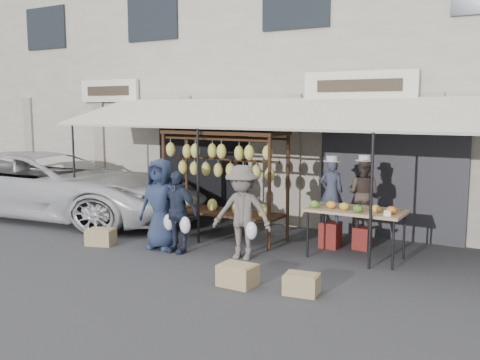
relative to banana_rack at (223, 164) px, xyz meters
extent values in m
plane|color=#2D2D30|center=(0.74, -1.66, -1.57)|extent=(90.00, 90.00, 0.00)
cube|color=#BBB1A0|center=(0.74, 4.84, 1.93)|extent=(24.00, 6.00, 7.00)
cube|color=#232328|center=(2.94, 1.80, -0.32)|extent=(3.00, 0.10, 2.50)
cube|color=black|center=(-1.76, 1.80, -0.32)|extent=(2.60, 0.10, 2.50)
cube|color=silver|center=(2.24, 1.74, 1.58)|extent=(2.40, 0.10, 0.60)
cube|color=silver|center=(-4.76, 1.74, 1.58)|extent=(2.00, 0.10, 0.60)
cube|color=beige|center=(0.74, 0.64, 1.03)|extent=(10.00, 2.34, 0.63)
cylinder|color=black|center=(-3.76, -0.51, -0.42)|extent=(0.05, 0.05, 2.30)
cylinder|color=black|center=(-0.26, -0.51, -0.42)|extent=(0.05, 0.05, 2.30)
cylinder|color=black|center=(3.24, -0.51, -0.42)|extent=(0.05, 0.05, 2.30)
cylinder|color=black|center=(-1.25, -0.35, -0.47)|extent=(0.07, 0.07, 2.20)
cylinder|color=black|center=(1.25, -0.35, -0.47)|extent=(0.07, 0.07, 2.20)
cylinder|color=black|center=(-1.25, 0.45, -0.47)|extent=(0.07, 0.07, 2.20)
cylinder|color=black|center=(1.25, 0.45, -0.47)|extent=(0.07, 0.07, 2.20)
cube|color=black|center=(0.00, 0.05, 0.63)|extent=(2.60, 0.90, 0.07)
cylinder|color=black|center=(0.00, -0.30, 0.51)|extent=(2.50, 0.05, 0.05)
cylinder|color=black|center=(0.00, 0.40, 0.51)|extent=(2.50, 0.05, 0.05)
cylinder|color=black|center=(0.00, 0.05, 0.08)|extent=(2.50, 0.05, 0.05)
cube|color=black|center=(0.00, 0.05, -1.02)|extent=(2.50, 0.80, 0.05)
ellipsoid|color=#ECE66A|center=(-1.10, -0.30, 0.27)|extent=(0.20, 0.18, 0.30)
ellipsoid|color=#ECE66A|center=(-0.79, -0.15, 0.24)|extent=(0.20, 0.18, 0.30)
ellipsoid|color=#ECE66A|center=(-0.47, -0.30, 0.27)|extent=(0.20, 0.18, 0.30)
ellipsoid|color=#ECE66A|center=(-0.16, -0.15, 0.27)|extent=(0.20, 0.18, 0.30)
ellipsoid|color=#ECE66A|center=(0.16, -0.30, 0.28)|extent=(0.20, 0.18, 0.30)
ellipsoid|color=#ECE66A|center=(0.47, -0.15, 0.25)|extent=(0.20, 0.18, 0.30)
ellipsoid|color=#ECE66A|center=(0.79, -0.30, 0.28)|extent=(0.20, 0.18, 0.30)
ellipsoid|color=#ECE66A|center=(1.10, -0.15, 0.28)|extent=(0.20, 0.18, 0.30)
ellipsoid|color=#ECE66A|center=(-1.05, 0.05, -0.13)|extent=(0.20, 0.18, 0.30)
ellipsoid|color=#ECE66A|center=(-0.75, 0.05, -0.14)|extent=(0.20, 0.18, 0.30)
ellipsoid|color=#ECE66A|center=(-0.45, 0.05, -0.14)|extent=(0.20, 0.18, 0.30)
ellipsoid|color=#ECE66A|center=(-0.15, 0.05, -0.14)|extent=(0.20, 0.18, 0.30)
ellipsoid|color=#ECE66A|center=(0.15, 0.05, -0.13)|extent=(0.20, 0.18, 0.30)
ellipsoid|color=#ECE66A|center=(0.45, 0.05, -0.17)|extent=(0.20, 0.18, 0.30)
ellipsoid|color=#ECE66A|center=(0.75, 0.05, -0.13)|extent=(0.20, 0.18, 0.30)
ellipsoid|color=#ECE66A|center=(1.05, 0.05, -0.16)|extent=(0.20, 0.18, 0.30)
cube|color=tan|center=(2.82, -0.01, -0.69)|extent=(1.70, 0.90, 0.05)
cylinder|color=black|center=(2.05, -0.38, -1.14)|extent=(0.04, 0.04, 0.85)
cylinder|color=black|center=(3.59, -0.38, -1.14)|extent=(0.04, 0.04, 0.85)
cylinder|color=black|center=(2.05, 0.36, -1.14)|extent=(0.04, 0.04, 0.85)
cylinder|color=black|center=(3.59, 0.36, -1.14)|extent=(0.04, 0.04, 0.85)
ellipsoid|color=#598C33|center=(2.13, -0.27, -0.60)|extent=(0.18, 0.14, 0.14)
ellipsoid|color=orange|center=(2.41, -0.18, -0.60)|extent=(0.18, 0.14, 0.14)
ellipsoid|color=gold|center=(2.67, -0.21, -0.60)|extent=(0.18, 0.14, 0.14)
ellipsoid|color=#477226|center=(2.94, -0.30, -0.60)|extent=(0.18, 0.14, 0.14)
ellipsoid|color=gold|center=(3.21, -0.15, -0.60)|extent=(0.18, 0.14, 0.14)
ellipsoid|color=orange|center=(3.48, -0.15, -0.60)|extent=(0.18, 0.14, 0.14)
imported|color=#343A4E|center=(2.16, 0.47, -0.45)|extent=(0.52, 0.42, 1.22)
imported|color=#40342E|center=(2.73, 0.67, -0.48)|extent=(0.72, 0.61, 1.32)
imported|color=#222C47|center=(-0.61, -1.25, -0.69)|extent=(0.91, 0.65, 1.75)
imported|color=#262E43|center=(-0.20, -1.30, -0.80)|extent=(0.91, 0.39, 1.54)
imported|color=#615952|center=(1.08, -1.06, -0.72)|extent=(1.19, 0.82, 1.69)
cube|color=maroon|center=(2.16, 0.47, -1.31)|extent=(0.42, 0.42, 0.50)
cube|color=maroon|center=(2.73, 0.67, -1.35)|extent=(0.36, 0.36, 0.43)
cube|color=tan|center=(1.76, -2.37, -1.40)|extent=(0.55, 0.42, 0.33)
cube|color=tan|center=(2.75, -2.22, -1.42)|extent=(0.54, 0.44, 0.29)
cube|color=tan|center=(-1.84, -1.64, -1.41)|extent=(0.62, 0.55, 0.31)
imported|color=silver|center=(-5.09, -0.25, -0.37)|extent=(6.03, 3.38, 2.39)
camera|label=1|loc=(5.80, -9.14, 1.14)|focal=40.00mm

